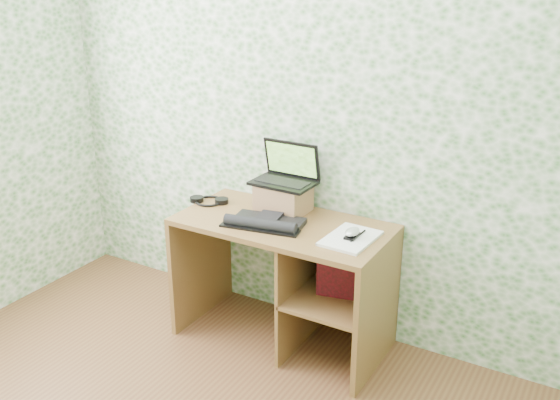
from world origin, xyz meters
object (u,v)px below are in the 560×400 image
Objects in this scene: keyboard at (265,222)px; notepad at (351,238)px; desk at (297,267)px; laptop at (287,173)px; riser at (283,198)px.

notepad is at bearing -2.35° from keyboard.
notepad reaches higher than desk.
desk is 3.38× the size of laptop.
desk is 3.65× the size of notepad.
laptop is at bearing 84.39° from keyboard.
desk is at bearing 30.97° from keyboard.
desk is at bearing -36.20° from riser.
keyboard is at bearing -169.57° from notepad.
keyboard is (0.02, -0.27, -0.20)m from laptop.
riser is at bearing 143.80° from desk.
riser is 0.84× the size of notepad.
laptop is (-0.16, 0.15, 0.49)m from desk.
desk is 0.44m from notepad.
desk is 4.33× the size of riser.
desk is 2.65× the size of keyboard.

